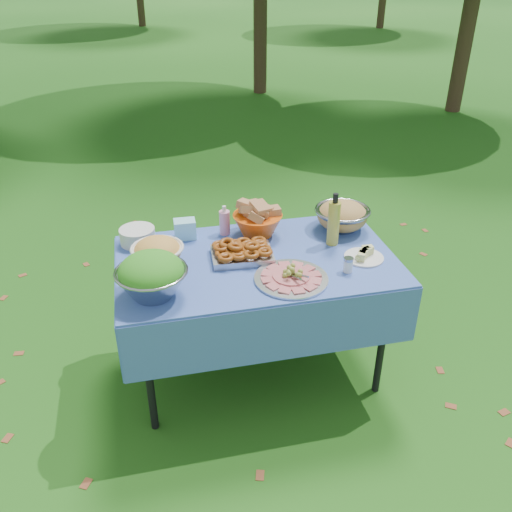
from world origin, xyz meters
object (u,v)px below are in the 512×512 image
Objects in this scene: plate_stack at (137,236)px; pasta_bowl_steel at (342,215)px; charcuterie_platter at (291,273)px; salad_bowl at (151,276)px; picnic_table at (257,317)px; bread_bowl at (258,219)px; oil_bottle at (334,219)px.

pasta_bowl_steel is at bearing -3.90° from plate_stack.
salad_bowl is at bearing 179.00° from charcuterie_platter.
bread_bowl is (0.07, 0.28, 0.47)m from picnic_table.
plate_stack is at bearing 176.27° from bread_bowl.
salad_bowl is at bearing -84.51° from plate_stack.
pasta_bowl_steel is (1.11, 0.47, -0.03)m from salad_bowl.
plate_stack is 0.65× the size of oil_bottle.
bread_bowl is at bearing 151.81° from oil_bottle.
plate_stack is 0.62× the size of pasta_bowl_steel.
picnic_table is at bearing 22.04° from salad_bowl.
oil_bottle is (-0.12, -0.17, 0.07)m from pasta_bowl_steel.
pasta_bowl_steel is at bearing 22.72° from salad_bowl.
oil_bottle is at bearing -28.19° from bread_bowl.
pasta_bowl_steel reaches higher than plate_stack.
oil_bottle is at bearing -124.82° from pasta_bowl_steel.
picnic_table is 3.95× the size of charcuterie_platter.
pasta_bowl_steel reaches higher than charcuterie_platter.
bread_bowl reaches higher than plate_stack.
oil_bottle reaches higher than bread_bowl.
charcuterie_platter is at bearing -62.78° from picnic_table.
charcuterie_platter is at bearing -136.23° from oil_bottle.
salad_bowl reaches higher than charcuterie_platter.
oil_bottle is at bearing 16.70° from salad_bowl.
bread_bowl is 0.89× the size of pasta_bowl_steel.
salad_bowl is at bearing -140.98° from bread_bowl.
bread_bowl is (0.67, -0.04, 0.05)m from plate_stack.
bread_bowl is at bearing 175.87° from pasta_bowl_steel.
oil_bottle is (0.32, 0.31, 0.11)m from charcuterie_platter.
picnic_table is at bearing -170.33° from oil_bottle.
pasta_bowl_steel is 0.65m from charcuterie_platter.
bread_bowl is at bearing 95.93° from charcuterie_platter.
salad_bowl reaches higher than bread_bowl.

